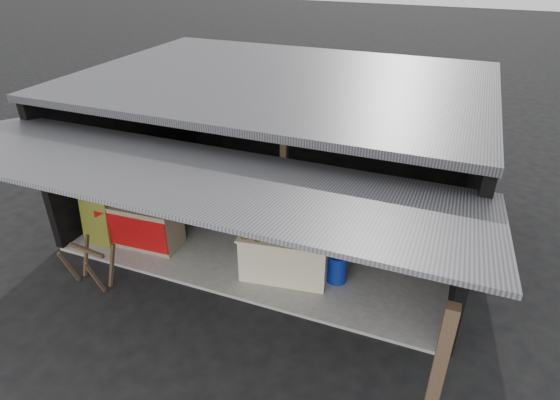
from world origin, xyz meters
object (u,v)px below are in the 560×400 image
at_px(white_crate, 297,219).
at_px(sawhorse, 89,262).
at_px(water_barrel, 337,268).
at_px(banana_table, 286,252).
at_px(neighbor_stall, 141,221).
at_px(plastic_chair, 406,219).

height_order(white_crate, sawhorse, white_crate).
xyz_separation_m(white_crate, water_barrel, (1.02, -0.80, -0.28)).
xyz_separation_m(banana_table, neighbor_stall, (-2.87, -0.15, 0.04)).
bearing_deg(neighbor_stall, banana_table, -0.23).
height_order(sawhorse, plastic_chair, plastic_chair).
bearing_deg(neighbor_stall, plastic_chair, 18.83).
bearing_deg(sawhorse, water_barrel, 28.31).
xyz_separation_m(white_crate, sawhorse, (-2.80, -2.36, -0.13)).
height_order(banana_table, water_barrel, banana_table).
bearing_deg(neighbor_stall, sawhorse, -96.53).
bearing_deg(plastic_chair, banana_table, -118.66).
distance_m(white_crate, plastic_chair, 2.06).
distance_m(sawhorse, water_barrel, 4.13).
relative_size(banana_table, water_barrel, 3.26).
bearing_deg(banana_table, neighbor_stall, 174.56).
bearing_deg(white_crate, sawhorse, -137.92).
distance_m(neighbor_stall, water_barrel, 3.76).
xyz_separation_m(banana_table, plastic_chair, (1.75, 1.72, 0.07)).
relative_size(banana_table, plastic_chair, 1.95).
relative_size(sawhorse, plastic_chair, 0.90).
bearing_deg(white_crate, water_barrel, -36.02).
bearing_deg(neighbor_stall, white_crate, 18.00).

